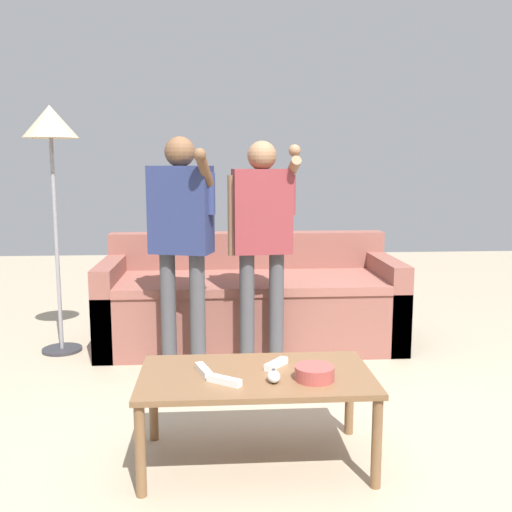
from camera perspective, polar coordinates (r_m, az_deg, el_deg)
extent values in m
plane|color=tan|center=(3.04, 5.04, -17.12)|extent=(12.00, 12.00, 0.00)
cube|color=brown|center=(4.41, -0.56, -5.60)|extent=(2.17, 0.91, 0.45)
cube|color=#94584D|center=(4.28, -0.51, -2.52)|extent=(1.89, 0.79, 0.06)
cube|color=brown|center=(4.68, -0.83, 0.23)|extent=(2.17, 0.18, 0.34)
cube|color=brown|center=(4.45, -13.80, -4.49)|extent=(0.14, 0.91, 0.64)
cube|color=brown|center=(4.56, 12.34, -4.11)|extent=(0.14, 0.91, 0.64)
cube|color=brown|center=(2.64, -0.01, -11.62)|extent=(1.03, 0.56, 0.03)
cylinder|color=brown|center=(2.52, -11.20, -18.11)|extent=(0.04, 0.04, 0.39)
cylinder|color=brown|center=(2.58, 11.67, -17.41)|extent=(0.04, 0.04, 0.39)
cylinder|color=brown|center=(2.96, -9.97, -13.76)|extent=(0.04, 0.04, 0.39)
cylinder|color=brown|center=(3.02, 9.09, -13.31)|extent=(0.04, 0.04, 0.39)
cylinder|color=#B24C47|center=(2.57, 5.71, -11.26)|extent=(0.17, 0.17, 0.06)
ellipsoid|color=white|center=(2.54, 1.74, -11.64)|extent=(0.06, 0.09, 0.05)
cylinder|color=#4C4C51|center=(2.54, 1.72, -10.98)|extent=(0.02, 0.02, 0.01)
cylinder|color=#2D2D33|center=(4.50, -18.35, -8.63)|extent=(0.28, 0.28, 0.02)
cylinder|color=gray|center=(4.34, -18.84, 0.93)|extent=(0.03, 0.03, 1.49)
cone|color=#C1AD89|center=(4.31, -19.42, 12.25)|extent=(0.38, 0.38, 0.22)
cylinder|color=#47474C|center=(3.79, -8.52, -5.52)|extent=(0.10, 0.10, 0.78)
cylinder|color=#47474C|center=(3.73, -5.70, -5.72)|extent=(0.10, 0.10, 0.78)
cube|color=navy|center=(3.65, -7.32, 4.48)|extent=(0.41, 0.30, 0.54)
sphere|color=brown|center=(3.64, -7.43, 10.03)|extent=(0.19, 0.19, 0.19)
cylinder|color=brown|center=(3.72, -10.01, 4.12)|extent=(0.07, 0.07, 0.51)
cylinder|color=navy|center=(3.58, -4.55, 6.09)|extent=(0.07, 0.07, 0.25)
cylinder|color=brown|center=(3.49, -5.02, 8.32)|extent=(0.12, 0.23, 0.22)
sphere|color=brown|center=(3.41, -5.52, 9.80)|extent=(0.08, 0.08, 0.08)
cylinder|color=#47474C|center=(3.80, -0.88, -5.49)|extent=(0.10, 0.10, 0.77)
cylinder|color=#47474C|center=(3.83, 1.99, -5.37)|extent=(0.10, 0.10, 0.77)
cube|color=brown|center=(3.71, 0.57, 4.37)|extent=(0.38, 0.22, 0.53)
sphere|color=#936B4C|center=(3.70, 0.58, 9.75)|extent=(0.18, 0.18, 0.18)
cylinder|color=#936B4C|center=(3.68, -2.25, 3.96)|extent=(0.07, 0.07, 0.50)
cylinder|color=brown|center=(3.74, 3.36, 5.94)|extent=(0.07, 0.07, 0.25)
cylinder|color=#936B4C|center=(3.68, 3.57, 8.44)|extent=(0.08, 0.26, 0.16)
sphere|color=#936B4C|center=(3.62, 3.78, 10.21)|extent=(0.07, 0.07, 0.07)
cube|color=white|center=(2.64, -5.11, -11.04)|extent=(0.08, 0.16, 0.03)
cylinder|color=silver|center=(2.66, -5.30, -10.50)|extent=(0.01, 0.01, 0.00)
cube|color=silver|center=(2.59, -4.81, -11.02)|extent=(0.02, 0.02, 0.00)
cube|color=white|center=(2.71, 1.97, -10.46)|extent=(0.12, 0.14, 0.03)
cylinder|color=silver|center=(2.73, 2.28, -9.96)|extent=(0.01, 0.01, 0.00)
cube|color=silver|center=(2.67, 1.44, -10.38)|extent=(0.02, 0.02, 0.00)
cube|color=white|center=(2.52, -3.12, -12.01)|extent=(0.15, 0.12, 0.03)
cylinder|color=silver|center=(2.53, -3.68, -11.52)|extent=(0.01, 0.01, 0.00)
cube|color=silver|center=(2.49, -2.19, -11.85)|extent=(0.02, 0.02, 0.00)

